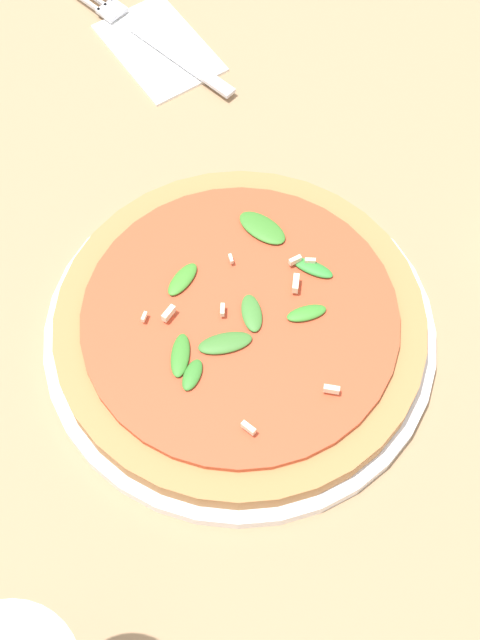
# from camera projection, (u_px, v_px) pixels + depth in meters

# --- Properties ---
(ground_plane) EXTENTS (6.00, 6.00, 0.00)m
(ground_plane) POSITION_uv_depth(u_px,v_px,m) (202.00, 343.00, 0.71)
(ground_plane) COLOR #9E7A56
(pizza_arugula_main) EXTENTS (0.31, 0.31, 0.05)m
(pizza_arugula_main) POSITION_uv_depth(u_px,v_px,m) (240.00, 328.00, 0.70)
(pizza_arugula_main) COLOR white
(pizza_arugula_main) RESTS_ON ground_plane
(napkin) EXTENTS (0.14, 0.10, 0.01)m
(napkin) POSITION_uv_depth(u_px,v_px,m) (159.00, 47.00, 0.87)
(napkin) COLOR white
(napkin) RESTS_ON ground_plane
(fork) EXTENTS (0.20, 0.10, 0.00)m
(fork) POSITION_uv_depth(u_px,v_px,m) (153.00, 39.00, 0.86)
(fork) COLOR silver
(fork) RESTS_ON ground_plane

